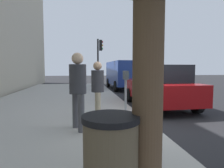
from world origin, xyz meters
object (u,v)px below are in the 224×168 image
object	(u,v)px
pedestrian_bystander	(78,84)
pedestrian_at_meter	(98,86)
parking_meter	(126,84)
traffic_signal	(99,55)
parked_sedan_near	(159,86)
trash_bin	(111,164)
parked_van_far	(123,73)

from	to	relation	value
pedestrian_bystander	pedestrian_at_meter	bearing A→B (deg)	38.90
parking_meter	pedestrian_bystander	distance (m)	1.75
traffic_signal	parked_sedan_near	bearing A→B (deg)	-162.34
parked_sedan_near	trash_bin	bearing A→B (deg)	153.94
parked_sedan_near	pedestrian_bystander	bearing A→B (deg)	133.52
parked_sedan_near	traffic_signal	size ratio (longest dim) A/B	1.24
parking_meter	parked_van_far	world-z (taller)	parked_van_far
pedestrian_bystander	traffic_signal	world-z (taller)	traffic_signal
parking_meter	pedestrian_at_meter	distance (m)	0.86
parking_meter	pedestrian_bystander	world-z (taller)	pedestrian_bystander
parked_van_far	pedestrian_at_meter	bearing A→B (deg)	163.95
pedestrian_at_meter	traffic_signal	size ratio (longest dim) A/B	0.47
traffic_signal	pedestrian_bystander	bearing A→B (deg)	172.27
parked_sedan_near	trash_bin	distance (m)	6.57
trash_bin	traffic_signal	bearing A→B (deg)	-4.11
pedestrian_at_meter	pedestrian_bystander	xyz separation A→B (m)	(-0.95, 0.54, 0.13)
trash_bin	pedestrian_bystander	bearing A→B (deg)	8.27
pedestrian_bystander	traffic_signal	xyz separation A→B (m)	(9.43, -1.28, 1.32)
traffic_signal	trash_bin	size ratio (longest dim) A/B	3.56
parked_van_far	pedestrian_bystander	bearing A→B (deg)	162.61
trash_bin	parked_sedan_near	bearing A→B (deg)	-26.06
parking_meter	traffic_signal	distance (m)	8.50
pedestrian_at_meter	pedestrian_bystander	distance (m)	1.10
traffic_signal	trash_bin	distance (m)	12.38
pedestrian_at_meter	parked_sedan_near	world-z (taller)	pedestrian_at_meter
parked_sedan_near	trash_bin	size ratio (longest dim) A/B	4.43
pedestrian_bystander	parked_van_far	world-z (taller)	parked_van_far
parking_meter	parked_van_far	distance (m)	9.63
pedestrian_at_meter	parked_van_far	world-z (taller)	parked_van_far
parked_sedan_near	pedestrian_at_meter	bearing A→B (deg)	128.29
pedestrian_at_meter	parking_meter	bearing A→B (deg)	7.73
parking_meter	trash_bin	world-z (taller)	parking_meter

